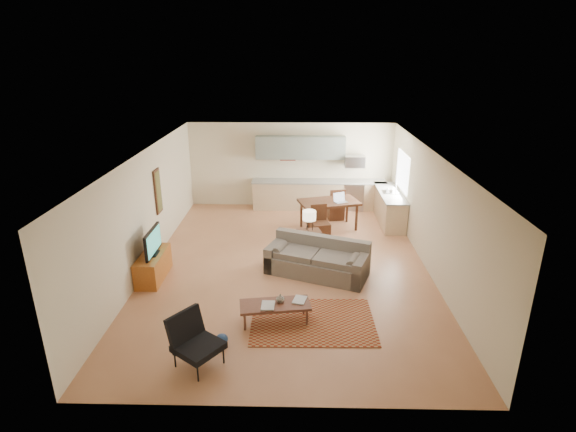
{
  "coord_description": "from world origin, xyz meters",
  "views": [
    {
      "loc": [
        0.22,
        -9.58,
        4.8
      ],
      "look_at": [
        0.0,
        0.3,
        1.15
      ],
      "focal_mm": 28.0,
      "sensor_mm": 36.0,
      "label": 1
    }
  ],
  "objects_px": {
    "coffee_table": "(275,313)",
    "armchair": "(198,342)",
    "tv_credenza": "(153,266)",
    "sofa": "(317,258)",
    "console_table": "(309,243)",
    "dining_table": "(329,215)"
  },
  "relations": [
    {
      "from": "sofa",
      "to": "dining_table",
      "type": "relative_size",
      "value": 1.44
    },
    {
      "from": "tv_credenza",
      "to": "console_table",
      "type": "xyz_separation_m",
      "value": [
        3.49,
        1.24,
        0.04
      ]
    },
    {
      "from": "coffee_table",
      "to": "armchair",
      "type": "distance_m",
      "value": 1.73
    },
    {
      "from": "coffee_table",
      "to": "tv_credenza",
      "type": "height_order",
      "value": "tv_credenza"
    },
    {
      "from": "sofa",
      "to": "console_table",
      "type": "xyz_separation_m",
      "value": [
        -0.16,
        0.99,
        -0.08
      ]
    },
    {
      "from": "sofa",
      "to": "dining_table",
      "type": "distance_m",
      "value": 2.86
    },
    {
      "from": "tv_credenza",
      "to": "dining_table",
      "type": "bearing_deg",
      "value": 36.99
    },
    {
      "from": "sofa",
      "to": "coffee_table",
      "type": "distance_m",
      "value": 2.13
    },
    {
      "from": "armchair",
      "to": "dining_table",
      "type": "distance_m",
      "value": 6.52
    },
    {
      "from": "coffee_table",
      "to": "tv_credenza",
      "type": "relative_size",
      "value": 1.03
    },
    {
      "from": "sofa",
      "to": "console_table",
      "type": "relative_size",
      "value": 3.53
    },
    {
      "from": "tv_credenza",
      "to": "dining_table",
      "type": "relative_size",
      "value": 0.78
    },
    {
      "from": "sofa",
      "to": "console_table",
      "type": "distance_m",
      "value": 1.01
    },
    {
      "from": "coffee_table",
      "to": "armchair",
      "type": "relative_size",
      "value": 1.5
    },
    {
      "from": "armchair",
      "to": "console_table",
      "type": "distance_m",
      "value": 4.59
    },
    {
      "from": "console_table",
      "to": "coffee_table",
      "type": "bearing_deg",
      "value": -115.86
    },
    {
      "from": "coffee_table",
      "to": "tv_credenza",
      "type": "xyz_separation_m",
      "value": [
        -2.8,
        1.69,
        0.1
      ]
    },
    {
      "from": "sofa",
      "to": "tv_credenza",
      "type": "xyz_separation_m",
      "value": [
        -3.66,
        -0.25,
        -0.12
      ]
    },
    {
      "from": "tv_credenza",
      "to": "armchair",
      "type": "bearing_deg",
      "value": -60.92
    },
    {
      "from": "sofa",
      "to": "tv_credenza",
      "type": "distance_m",
      "value": 3.67
    },
    {
      "from": "coffee_table",
      "to": "armchair",
      "type": "xyz_separation_m",
      "value": [
        -1.16,
        -1.26,
        0.24
      ]
    },
    {
      "from": "sofa",
      "to": "coffee_table",
      "type": "height_order",
      "value": "sofa"
    }
  ]
}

